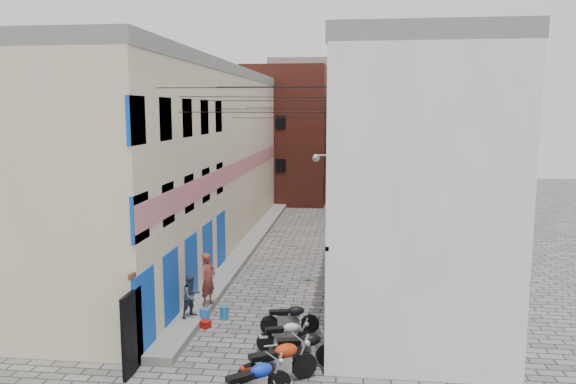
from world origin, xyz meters
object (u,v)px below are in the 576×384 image
at_px(motorcycle_d, 278,361).
at_px(person_b, 192,296).
at_px(person_a, 208,279).
at_px(red_crate, 204,324).
at_px(motorcycle_e, 303,347).
at_px(motorcycle_c, 254,381).
at_px(motorcycle_g, 290,317).
at_px(motorcycle_f, 285,334).
at_px(water_jug_near, 205,316).
at_px(water_jug_far, 224,313).

height_order(motorcycle_d, person_b, person_b).
xyz_separation_m(motorcycle_d, person_b, (-3.31, 3.65, 0.32)).
relative_size(person_a, red_crate, 5.11).
bearing_deg(motorcycle_e, motorcycle_c, -38.34).
bearing_deg(motorcycle_g, red_crate, -104.68).
relative_size(motorcycle_d, motorcycle_f, 1.30).
relative_size(motorcycle_g, person_a, 1.01).
height_order(motorcycle_d, water_jug_near, motorcycle_d).
relative_size(water_jug_near, water_jug_far, 1.14).
bearing_deg(motorcycle_e, water_jug_near, -140.94).
xyz_separation_m(water_jug_near, red_crate, (0.07, -0.31, -0.14)).
bearing_deg(red_crate, motorcycle_c, -61.40).
bearing_deg(water_jug_near, water_jug_far, 41.57).
xyz_separation_m(motorcycle_d, motorcycle_g, (-0.08, 3.27, -0.10)).
height_order(motorcycle_c, water_jug_near, motorcycle_c).
bearing_deg(motorcycle_f, motorcycle_g, 162.08).
distance_m(motorcycle_e, motorcycle_g, 2.35).
xyz_separation_m(motorcycle_c, person_b, (-2.88, 4.66, 0.37)).
relative_size(motorcycle_g, water_jug_near, 3.64).
distance_m(motorcycle_c, red_crate, 5.06).
bearing_deg(motorcycle_f, water_jug_near, -138.38).
relative_size(motorcycle_c, person_a, 1.10).
bearing_deg(motorcycle_e, motorcycle_f, -162.92).
bearing_deg(motorcycle_f, water_jug_far, -150.79).
height_order(motorcycle_f, person_b, person_b).
bearing_deg(person_a, person_b, -172.74).
bearing_deg(motorcycle_e, person_a, -149.26).
distance_m(motorcycle_f, red_crate, 3.09).
xyz_separation_m(motorcycle_g, water_jug_far, (-2.30, 0.91, -0.31)).
relative_size(motorcycle_e, person_a, 1.09).
relative_size(motorcycle_e, person_b, 1.42).
bearing_deg(motorcycle_d, water_jug_far, 177.77).
height_order(motorcycle_g, person_a, person_a).
height_order(motorcycle_e, motorcycle_g, motorcycle_e).
bearing_deg(water_jug_far, red_crate, -120.29).
bearing_deg(motorcycle_d, motorcycle_e, 119.78).
relative_size(motorcycle_f, motorcycle_g, 0.91).
distance_m(motorcycle_f, motorcycle_g, 1.20).
height_order(motorcycle_e, red_crate, motorcycle_e).
distance_m(motorcycle_c, motorcycle_e, 2.24).
xyz_separation_m(motorcycle_e, red_crate, (-3.38, 2.40, -0.46)).
relative_size(motorcycle_d, red_crate, 6.12).
bearing_deg(person_b, motorcycle_g, -59.37).
relative_size(motorcycle_f, person_a, 0.92).
bearing_deg(water_jug_far, water_jug_near, -138.43).
height_order(motorcycle_f, person_a, person_a).
relative_size(motorcycle_d, motorcycle_g, 1.18).
bearing_deg(water_jug_far, motorcycle_f, -42.51).
distance_m(person_a, water_jug_far, 1.31).
bearing_deg(motorcycle_c, motorcycle_f, 133.45).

